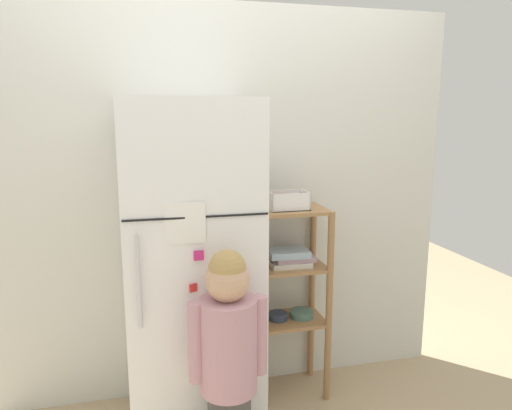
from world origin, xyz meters
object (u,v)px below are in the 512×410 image
object	(u,v)px
pantry_shelf_unit	(290,281)
child_standing	(228,344)
fruit_bin	(286,202)
refrigerator	(191,270)

from	to	relation	value
pantry_shelf_unit	child_standing	bearing A→B (deg)	-128.81
fruit_bin	child_standing	bearing A→B (deg)	-127.07
refrigerator	child_standing	distance (m)	0.47
child_standing	pantry_shelf_unit	size ratio (longest dim) A/B	0.97
child_standing	pantry_shelf_unit	world-z (taller)	pantry_shelf_unit
child_standing	pantry_shelf_unit	bearing A→B (deg)	51.19
pantry_shelf_unit	refrigerator	bearing A→B (deg)	-164.94
child_standing	fruit_bin	bearing A→B (deg)	52.93
child_standing	pantry_shelf_unit	xyz separation A→B (m)	(0.46, 0.57, 0.04)
pantry_shelf_unit	fruit_bin	size ratio (longest dim) A/B	5.18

